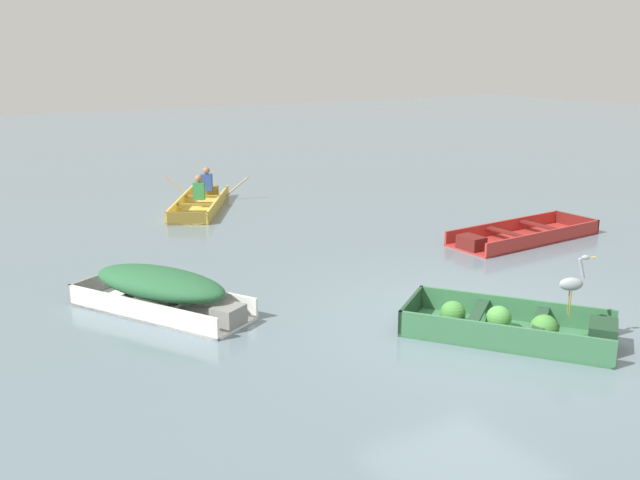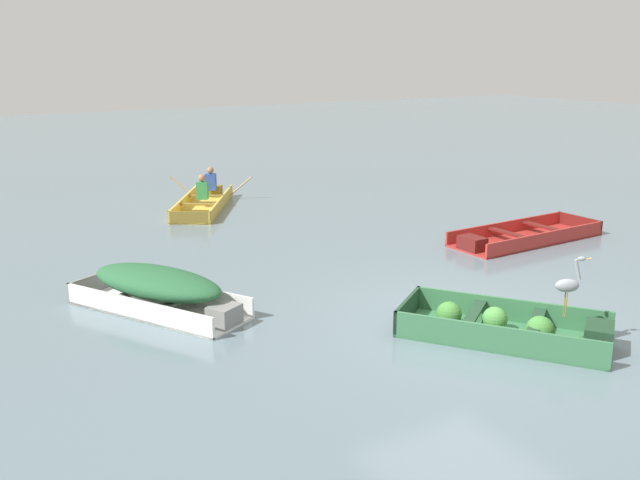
% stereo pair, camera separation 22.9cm
% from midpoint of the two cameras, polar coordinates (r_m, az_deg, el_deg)
% --- Properties ---
extents(ground_plane, '(80.00, 80.00, 0.00)m').
position_cam_midpoint_polar(ground_plane, '(10.84, 12.14, -6.40)').
color(ground_plane, slate).
extents(dinghy_green_foreground, '(2.65, 3.00, 0.42)m').
position_cam_midpoint_polar(dinghy_green_foreground, '(10.33, 15.47, -6.77)').
color(dinghy_green_foreground, '#387047').
rests_on(dinghy_green_foreground, ground).
extents(skiff_red_near_moored, '(3.54, 1.31, 0.31)m').
position_cam_midpoint_polar(skiff_red_near_moored, '(15.52, 16.22, 0.23)').
color(skiff_red_near_moored, '#AD2D28').
rests_on(skiff_red_near_moored, ground).
extents(skiff_white_mid_moored, '(2.27, 3.05, 0.68)m').
position_cam_midpoint_polar(skiff_white_mid_moored, '(11.13, -12.23, -3.73)').
color(skiff_white_mid_moored, white).
rests_on(skiff_white_mid_moored, ground).
extents(rowboat_yellow_with_crew, '(2.92, 3.42, 0.88)m').
position_cam_midpoint_polar(rowboat_yellow_with_crew, '(18.42, -8.88, 3.14)').
color(rowboat_yellow_with_crew, '#E5BC47').
rests_on(rowboat_yellow_with_crew, ground).
extents(heron_on_dinghy, '(0.43, 0.29, 0.84)m').
position_cam_midpoint_polar(heron_on_dinghy, '(10.05, 19.88, -3.30)').
color(heron_on_dinghy, olive).
rests_on(heron_on_dinghy, dinghy_green_foreground).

